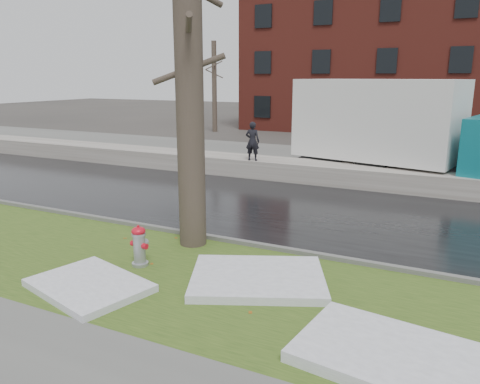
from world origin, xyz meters
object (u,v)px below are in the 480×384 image
at_px(fire_hydrant, 139,244).
at_px(box_truck, 409,129).
at_px(worker, 253,141).
at_px(tree, 189,73).

height_order(fire_hydrant, box_truck, box_truck).
distance_m(fire_hydrant, worker, 9.42).
bearing_deg(worker, fire_hydrant, 91.40).
relative_size(tree, worker, 5.21).
relative_size(box_truck, worker, 7.70).
relative_size(tree, box_truck, 0.68).
bearing_deg(tree, worker, 103.92).
relative_size(fire_hydrant, box_truck, 0.08).
xyz_separation_m(tree, box_truck, (3.72, 9.52, -2.01)).
height_order(tree, worker, tree).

